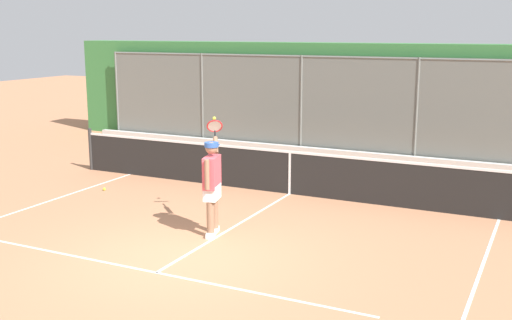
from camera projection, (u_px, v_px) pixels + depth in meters
The scene contains 6 objects.
ground_plane at pixel (180, 259), 9.80m from camera, with size 60.00×60.00×0.00m, color #B27551.
court_line_markings at pixel (141, 281), 8.90m from camera, with size 8.66×9.20×0.01m.
fence_backdrop at pixel (363, 99), 18.11m from camera, with size 19.82×1.37×3.15m.
tennis_net at pixel (290, 172), 13.57m from camera, with size 11.13×0.09×1.07m.
tennis_player at pixel (212, 181), 10.76m from camera, with size 0.71×1.29×1.95m.
tennis_ball_near_net at pixel (104, 189), 13.95m from camera, with size 0.07×0.07×0.07m, color #CCDB33.
Camera 1 is at (-5.14, 7.82, 3.52)m, focal length 43.84 mm.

